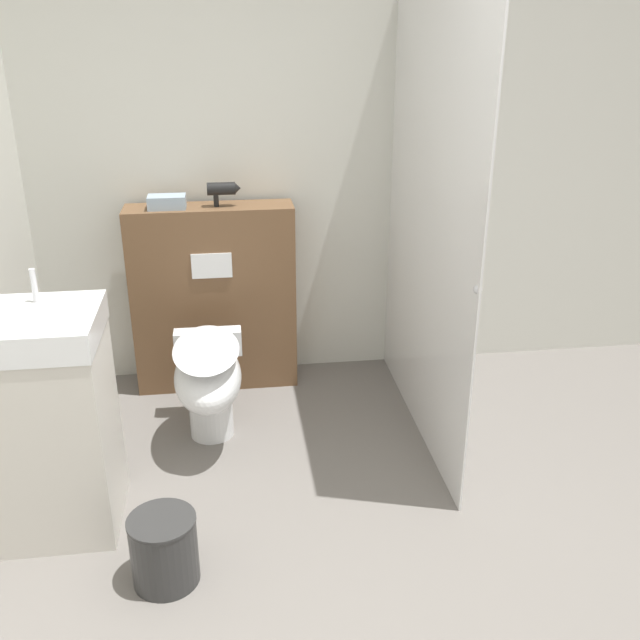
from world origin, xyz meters
TOP-DOWN VIEW (x-y plane):
  - wall_back at (0.00, 2.38)m, footprint 8.00×0.06m
  - partition_panel at (-0.49, 2.19)m, footprint 0.92×0.25m
  - shower_glass at (0.57, 1.58)m, footprint 0.04×1.55m
  - toilet at (-0.53, 1.54)m, footprint 0.35×0.67m
  - sink_vanity at (-1.17, 0.98)m, footprint 0.51×0.48m
  - hair_drier at (-0.41, 2.18)m, footprint 0.18×0.07m
  - folded_towel at (-0.71, 2.17)m, footprint 0.20×0.12m
  - waste_bin at (-0.70, 0.55)m, footprint 0.26×0.26m

SIDE VIEW (x-z plane):
  - waste_bin at x=-0.70m, z-range 0.00..0.29m
  - toilet at x=-0.53m, z-range 0.08..0.63m
  - sink_vanity at x=-1.17m, z-range -0.07..1.05m
  - partition_panel at x=-0.49m, z-range 0.00..1.08m
  - shower_glass at x=0.57m, z-range 0.00..2.17m
  - folded_towel at x=-0.71m, z-range 1.08..1.15m
  - hair_drier at x=-0.41m, z-range 1.10..1.24m
  - wall_back at x=0.00m, z-range 0.00..2.50m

